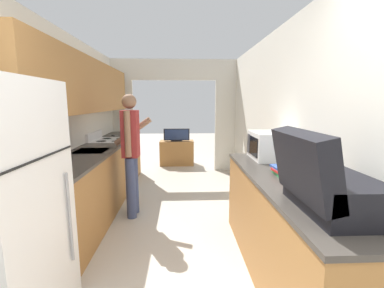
# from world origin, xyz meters

# --- Properties ---
(wall_left) EXTENTS (0.38, 7.32, 2.50)m
(wall_left) POSITION_xyz_m (-1.32, 2.36, 1.50)
(wall_left) COLOR silver
(wall_left) RESTS_ON ground_plane
(wall_right) EXTENTS (0.06, 7.32, 2.50)m
(wall_right) POSITION_xyz_m (1.40, 1.86, 1.25)
(wall_right) COLOR silver
(wall_right) RESTS_ON ground_plane
(wall_far_with_doorway) EXTENTS (3.15, 0.06, 2.50)m
(wall_far_with_doorway) POSITION_xyz_m (0.00, 4.95, 1.46)
(wall_far_with_doorway) COLOR silver
(wall_far_with_doorway) RESTS_ON ground_plane
(counter_left) EXTENTS (0.62, 3.69, 0.93)m
(counter_left) POSITION_xyz_m (-1.07, 2.82, 0.47)
(counter_left) COLOR #9E6B38
(counter_left) RESTS_ON ground_plane
(counter_right) EXTENTS (0.62, 2.21, 0.93)m
(counter_right) POSITION_xyz_m (1.07, 1.21, 0.46)
(counter_right) COLOR #9E6B38
(counter_right) RESTS_ON ground_plane
(range_oven) EXTENTS (0.66, 0.73, 1.07)m
(range_oven) POSITION_xyz_m (-1.07, 3.60, 0.47)
(range_oven) COLOR white
(range_oven) RESTS_ON ground_plane
(person) EXTENTS (0.54, 0.38, 1.68)m
(person) POSITION_xyz_m (-0.53, 2.59, 0.91)
(person) COLOR #384266
(person) RESTS_ON ground_plane
(suitcase) EXTENTS (0.50, 0.62, 0.49)m
(suitcase) POSITION_xyz_m (1.00, 0.57, 1.10)
(suitcase) COLOR black
(suitcase) RESTS_ON counter_right
(microwave) EXTENTS (0.39, 0.49, 0.31)m
(microwave) POSITION_xyz_m (1.16, 2.00, 1.08)
(microwave) COLOR white
(microwave) RESTS_ON counter_right
(book_stack) EXTENTS (0.25, 0.29, 0.07)m
(book_stack) POSITION_xyz_m (1.09, 1.31, 0.97)
(book_stack) COLOR #33894C
(book_stack) RESTS_ON counter_right
(tv_cabinet) EXTENTS (0.84, 0.42, 0.61)m
(tv_cabinet) POSITION_xyz_m (0.03, 5.52, 0.31)
(tv_cabinet) COLOR #9E6B38
(tv_cabinet) RESTS_ON ground_plane
(television) EXTENTS (0.64, 0.16, 0.31)m
(television) POSITION_xyz_m (0.03, 5.47, 0.76)
(television) COLOR black
(television) RESTS_ON tv_cabinet
(knife) EXTENTS (0.13, 0.29, 0.02)m
(knife) POSITION_xyz_m (-1.16, 4.12, 0.94)
(knife) COLOR #B7B7BC
(knife) RESTS_ON counter_left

